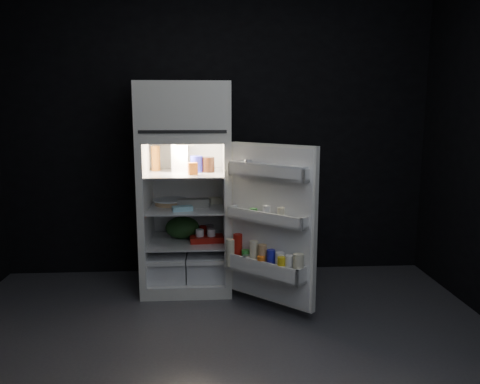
{
  "coord_description": "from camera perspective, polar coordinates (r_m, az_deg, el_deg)",
  "views": [
    {
      "loc": [
        -0.05,
        -2.73,
        1.56
      ],
      "look_at": [
        0.18,
        1.0,
        0.9
      ],
      "focal_mm": 35.0,
      "sensor_mm": 36.0,
      "label": 1
    }
  ],
  "objects": [
    {
      "name": "floor",
      "position": [
        3.14,
        -2.22,
        -19.76
      ],
      "size": [
        4.0,
        3.4,
        0.0
      ],
      "primitive_type": "cube",
      "color": "#49494D",
      "rests_on": "ground"
    },
    {
      "name": "wall_back",
      "position": [
        4.43,
        -2.87,
        7.3
      ],
      "size": [
        4.0,
        0.0,
        2.7
      ],
      "primitive_type": "cube",
      "color": "black",
      "rests_on": "ground"
    },
    {
      "name": "wall_front",
      "position": [
        1.05,
        -0.53,
        -1.57
      ],
      "size": [
        4.0,
        0.0,
        2.7
      ],
      "primitive_type": "cube",
      "color": "black",
      "rests_on": "ground"
    },
    {
      "name": "refrigerator",
      "position": [
        4.1,
        -6.57,
        1.48
      ],
      "size": [
        0.76,
        0.71,
        1.78
      ],
      "color": "white",
      "rests_on": "ground"
    },
    {
      "name": "fridge_door",
      "position": [
        3.56,
        3.57,
        -4.47
      ],
      "size": [
        0.66,
        0.63,
        1.22
      ],
      "color": "white",
      "rests_on": "ground"
    },
    {
      "name": "milk_jug",
      "position": [
        4.11,
        -7.33,
        4.16
      ],
      "size": [
        0.14,
        0.14,
        0.24
      ],
      "primitive_type": "cube",
      "rotation": [
        0.0,
        0.0,
        -0.0
      ],
      "color": "white",
      "rests_on": "refrigerator"
    },
    {
      "name": "mayo_jar",
      "position": [
        4.05,
        -5.3,
        3.4
      ],
      "size": [
        0.11,
        0.11,
        0.14
      ],
      "primitive_type": "cylinder",
      "rotation": [
        0.0,
        0.0,
        0.05
      ],
      "color": "#1E21A5",
      "rests_on": "refrigerator"
    },
    {
      "name": "jam_jar",
      "position": [
        4.05,
        -3.89,
        3.35
      ],
      "size": [
        0.13,
        0.13,
        0.13
      ],
      "primitive_type": "cylinder",
      "rotation": [
        0.0,
        0.0,
        0.25
      ],
      "color": "black",
      "rests_on": "refrigerator"
    },
    {
      "name": "amber_bottle",
      "position": [
        4.19,
        -10.24,
        4.06
      ],
      "size": [
        0.08,
        0.08,
        0.22
      ],
      "primitive_type": "cylinder",
      "rotation": [
        0.0,
        0.0,
        -0.09
      ],
      "color": "#BB691E",
      "rests_on": "refrigerator"
    },
    {
      "name": "small_carton",
      "position": [
        3.9,
        -5.78,
        2.85
      ],
      "size": [
        0.09,
        0.07,
        0.1
      ],
      "primitive_type": "cube",
      "rotation": [
        0.0,
        0.0,
        0.25
      ],
      "color": "orange",
      "rests_on": "refrigerator"
    },
    {
      "name": "egg_carton",
      "position": [
        4.08,
        -5.75,
        -1.32
      ],
      "size": [
        0.28,
        0.12,
        0.07
      ],
      "primitive_type": "cube",
      "rotation": [
        0.0,
        0.0,
        0.07
      ],
      "color": "gray",
      "rests_on": "refrigerator"
    },
    {
      "name": "pie",
      "position": [
        4.19,
        -8.49,
        -1.28
      ],
      "size": [
        0.3,
        0.3,
        0.04
      ],
      "primitive_type": "cylinder",
      "rotation": [
        0.0,
        0.0,
        0.1
      ],
      "color": "tan",
      "rests_on": "refrigerator"
    },
    {
      "name": "flat_package",
      "position": [
        3.93,
        -7.03,
        -2.01
      ],
      "size": [
        0.18,
        0.12,
        0.04
      ],
      "primitive_type": "cube",
      "rotation": [
        0.0,
        0.0,
        0.24
      ],
      "color": "#8FCCDD",
      "rests_on": "refrigerator"
    },
    {
      "name": "wrapped_pkg",
      "position": [
        4.22,
        -2.99,
        -1.03
      ],
      "size": [
        0.13,
        0.12,
        0.05
      ],
      "primitive_type": "cube",
      "rotation": [
        0.0,
        0.0,
        0.24
      ],
      "color": "beige",
      "rests_on": "refrigerator"
    },
    {
      "name": "produce_bag",
      "position": [
        4.2,
        -7.03,
        -4.32
      ],
      "size": [
        0.38,
        0.35,
        0.2
      ],
      "primitive_type": "ellipsoid",
      "rotation": [
        0.0,
        0.0,
        -0.43
      ],
      "color": "#193815",
      "rests_on": "refrigerator"
    },
    {
      "name": "yogurt_tray",
      "position": [
        4.09,
        -4.08,
        -5.72
      ],
      "size": [
        0.3,
        0.18,
        0.05
      ],
      "primitive_type": "cube",
      "rotation": [
        0.0,
        0.0,
        0.09
      ],
      "color": "#9F150D",
      "rests_on": "refrigerator"
    },
    {
      "name": "small_can_red",
      "position": [
        4.28,
        -4.56,
        -4.74
      ],
      "size": [
        0.09,
        0.09,
        0.09
      ],
      "primitive_type": "cylinder",
      "rotation": [
        0.0,
        0.0,
        0.43
      ],
      "color": "#9F150D",
      "rests_on": "refrigerator"
    },
    {
      "name": "small_can_silver",
      "position": [
        4.31,
        -3.7,
        -4.64
      ],
      "size": [
        0.09,
        0.09,
        0.09
      ],
      "primitive_type": "cylinder",
      "rotation": [
        0.0,
        0.0,
        0.19
      ],
      "color": "silver",
      "rests_on": "refrigerator"
    }
  ]
}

